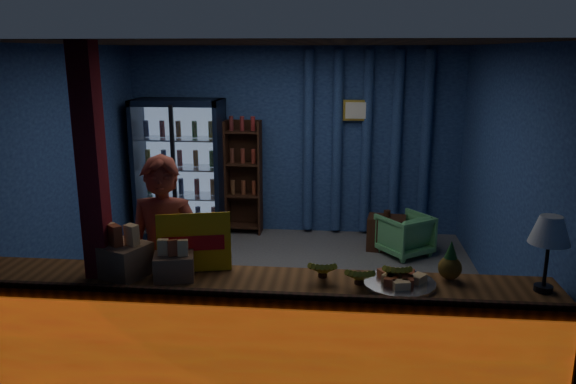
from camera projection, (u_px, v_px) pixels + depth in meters
name	position (u px, v px, depth m)	size (l,w,h in m)	color
ground	(276.00, 293.00, 6.04)	(4.60, 4.60, 0.00)	#515154
room_walls	(275.00, 149.00, 5.66)	(4.60, 4.60, 4.60)	navy
counter	(245.00, 341.00, 4.08)	(4.40, 0.57, 0.99)	brown
support_post	(97.00, 229.00, 3.99)	(0.16, 0.16, 2.60)	maroon
beverage_cooler	(182.00, 169.00, 7.81)	(1.20, 0.62, 1.90)	black
bottle_shelf	(244.00, 178.00, 7.90)	(0.50, 0.28, 1.60)	#391B12
curtain_folds	(366.00, 143.00, 7.69)	(1.74, 0.14, 2.50)	navy
framed_picture	(357.00, 110.00, 7.56)	(0.36, 0.04, 0.28)	gold
shopkeeper	(166.00, 262.00, 4.54)	(0.63, 0.42, 1.74)	#953828
green_chair	(404.00, 234.00, 7.12)	(0.57, 0.58, 0.53)	#51A25F
side_table	(386.00, 233.00, 7.32)	(0.52, 0.41, 0.53)	#391B12
yellow_sign	(194.00, 243.00, 4.11)	(0.55, 0.23, 0.43)	#DDA30B
snack_box_left	(121.00, 257.00, 4.05)	(0.45, 0.42, 0.38)	#8D6344
snack_box_centre	(174.00, 265.00, 3.99)	(0.32, 0.29, 0.29)	#8D6344
pastry_tray	(399.00, 281.00, 3.88)	(0.51, 0.51, 0.08)	silver
banana_bunches	(359.00, 271.00, 3.92)	(0.75, 0.29, 0.16)	gold
table_lamp	(550.00, 233.00, 3.69)	(0.27, 0.27, 0.53)	black
pineapple	(450.00, 264.00, 3.95)	(0.17, 0.17, 0.29)	olive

